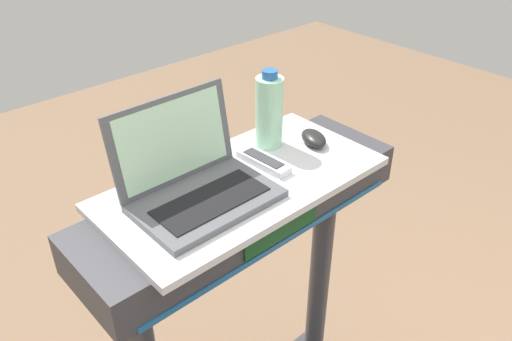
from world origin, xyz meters
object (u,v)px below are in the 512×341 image
Objects in this scene: computer_mouse at (314,138)px; tv_remote at (264,162)px; water_bottle at (269,111)px; laptop at (196,180)px.

computer_mouse reaches higher than tv_remote.
tv_remote is (-0.09, -0.07, -0.09)m from water_bottle.
computer_mouse is at bearing -2.77° from laptop.
water_bottle is at bearing 11.82° from laptop.
water_bottle reaches higher than tv_remote.
laptop is 2.02× the size of tv_remote.
laptop is at bearing -159.07° from computer_mouse.
laptop is 0.22m from tv_remote.
tv_remote is at bearing -160.43° from computer_mouse.
computer_mouse is (0.40, -0.01, -0.03)m from laptop.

